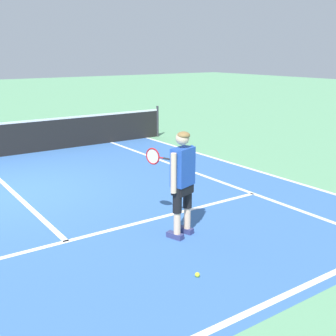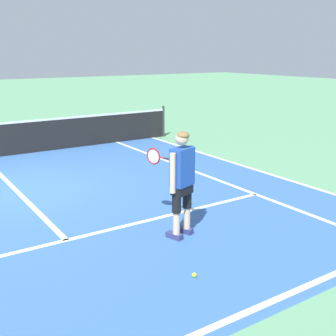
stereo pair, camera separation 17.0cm
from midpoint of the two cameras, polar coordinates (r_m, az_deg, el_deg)
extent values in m
plane|color=#609E70|center=(9.66, -20.39, -3.08)|extent=(80.00, 80.00, 0.00)
cube|color=#3866A8|center=(8.52, -18.21, -5.30)|extent=(10.98, 9.80, 0.00)
cube|color=white|center=(7.01, -14.06, -9.45)|extent=(8.23, 0.10, 0.01)
cube|color=white|center=(9.90, -20.77, -2.67)|extent=(0.10, 6.40, 0.01)
cube|color=white|center=(10.35, 4.04, -0.93)|extent=(0.10, 9.40, 0.01)
cube|color=white|center=(11.23, 9.52, 0.19)|extent=(0.10, 9.40, 0.01)
cylinder|color=#333338|center=(15.01, -1.73, 6.23)|extent=(0.08, 0.08, 1.07)
cube|color=navy|center=(6.90, 0.23, -9.00)|extent=(0.19, 0.30, 0.09)
cube|color=navy|center=(7.11, 1.59, -8.26)|extent=(0.19, 0.30, 0.09)
cylinder|color=beige|center=(6.79, 0.50, -7.35)|extent=(0.11, 0.11, 0.36)
cylinder|color=black|center=(6.65, 0.51, -4.29)|extent=(0.14, 0.14, 0.41)
cylinder|color=beige|center=(7.00, 1.87, -6.64)|extent=(0.11, 0.11, 0.36)
cylinder|color=black|center=(6.87, 1.90, -3.66)|extent=(0.14, 0.14, 0.41)
cube|color=black|center=(6.71, 1.22, -2.64)|extent=(0.39, 0.30, 0.20)
cube|color=#234CAD|center=(6.61, 1.24, 0.17)|extent=(0.43, 0.33, 0.60)
cylinder|color=beige|center=(6.44, -0.01, -0.70)|extent=(0.09, 0.09, 0.62)
cylinder|color=#234CAD|center=(6.83, 1.93, 1.96)|extent=(0.17, 0.28, 0.29)
cylinder|color=beige|center=(7.02, 0.71, 1.15)|extent=(0.17, 0.30, 0.14)
sphere|color=beige|center=(6.51, 1.19, 3.97)|extent=(0.21, 0.21, 0.21)
ellipsoid|color=olive|center=(6.49, 1.34, 4.38)|extent=(0.25, 0.25, 0.12)
cylinder|color=#232326|center=(7.16, -0.64, 1.20)|extent=(0.09, 0.20, 0.03)
cylinder|color=red|center=(7.25, -1.58, 1.37)|extent=(0.05, 0.10, 0.02)
torus|color=red|center=(7.37, -2.71, 1.57)|extent=(0.12, 0.29, 0.30)
cylinder|color=silver|center=(7.37, -2.71, 1.57)|extent=(0.08, 0.24, 0.25)
sphere|color=#CCE02D|center=(8.40, 2.21, -4.58)|extent=(0.07, 0.07, 0.07)
sphere|color=#CCE02D|center=(5.83, 3.07, -14.01)|extent=(0.07, 0.07, 0.07)
camera|label=1|loc=(0.09, -90.70, -0.19)|focal=45.76mm
camera|label=2|loc=(0.09, 89.30, 0.19)|focal=45.76mm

